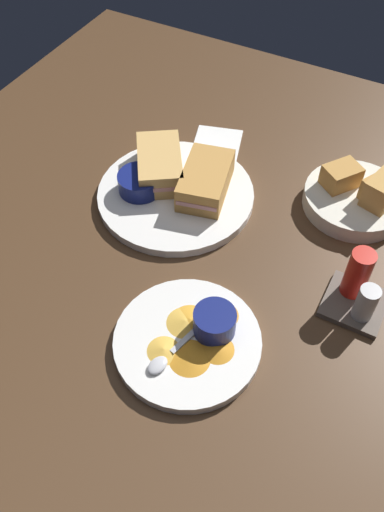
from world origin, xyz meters
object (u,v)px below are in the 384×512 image
(plate_chips_companion, at_px, (187,342))
(condiment_caddy, at_px, (358,290))
(sandwich_half_near, at_px, (206,180))
(bread_basket_rear, at_px, (358,196))
(spoon_by_gravy_ramekin, at_px, (164,359))
(plate_sandwich_main, at_px, (176,195))
(ramekin_dark_sauce, at_px, (140,181))
(ramekin_light_gravy, at_px, (215,322))
(spoon_by_dark_ramekin, at_px, (173,181))
(sandwich_half_far, at_px, (160,164))

(plate_chips_companion, distance_m, condiment_caddy, 0.26)
(sandwich_half_near, height_order, bread_basket_rear, bread_basket_rear)
(plate_chips_companion, bearing_deg, spoon_by_gravy_ramekin, -14.74)
(bread_basket_rear, height_order, condiment_caddy, condiment_caddy)
(sandwich_half_near, distance_m, spoon_by_gravy_ramekin, 0.34)
(bread_basket_rear, bearing_deg, spoon_by_gravy_ramekin, -18.27)
(plate_sandwich_main, bearing_deg, plate_chips_companion, 32.27)
(plate_sandwich_main, distance_m, ramekin_dark_sauce, 0.07)
(ramekin_light_gravy, height_order, condiment_caddy, condiment_caddy)
(condiment_caddy, bearing_deg, bread_basket_rear, -163.66)
(ramekin_light_gravy, bearing_deg, spoon_by_dark_ramekin, -139.81)
(sandwich_half_near, xyz_separation_m, plate_chips_companion, (0.28, 0.11, -0.03))
(spoon_by_gravy_ramekin, xyz_separation_m, bread_basket_rear, (-0.43, 0.14, 0.01))
(ramekin_dark_sauce, xyz_separation_m, spoon_by_dark_ramekin, (-0.04, 0.04, -0.01))
(sandwich_half_far, height_order, spoon_by_dark_ramekin, sandwich_half_far)
(plate_chips_companion, relative_size, condiment_caddy, 2.22)
(ramekin_dark_sauce, relative_size, spoon_by_dark_ramekin, 0.94)
(condiment_caddy, bearing_deg, ramekin_light_gravy, -47.18)
(ramekin_light_gravy, bearing_deg, sandwich_half_far, -136.74)
(plate_sandwich_main, bearing_deg, ramekin_light_gravy, 40.06)
(sandwich_half_far, bearing_deg, plate_chips_companion, 36.47)
(ramekin_light_gravy, xyz_separation_m, condiment_caddy, (-0.15, 0.16, -0.00))
(plate_chips_companion, height_order, bread_basket_rear, bread_basket_rear)
(plate_sandwich_main, xyz_separation_m, plate_chips_companion, (0.25, 0.16, 0.00))
(ramekin_dark_sauce, xyz_separation_m, bread_basket_rear, (-0.15, 0.35, -0.01))
(ramekin_dark_sauce, xyz_separation_m, ramekin_light_gravy, (0.20, 0.24, 0.00))
(ramekin_dark_sauce, xyz_separation_m, condiment_caddy, (0.05, 0.41, 0.00))
(ramekin_light_gravy, xyz_separation_m, spoon_by_gravy_ramekin, (0.08, -0.04, -0.02))
(plate_sandwich_main, bearing_deg, ramekin_dark_sauce, -67.84)
(spoon_by_dark_ramekin, bearing_deg, plate_sandwich_main, 41.75)
(ramekin_light_gravy, bearing_deg, ramekin_dark_sauce, -129.07)
(spoon_by_dark_ramekin, bearing_deg, ramekin_dark_sauce, -45.61)
(spoon_by_gravy_ramekin, distance_m, bread_basket_rear, 0.45)
(sandwich_half_near, bearing_deg, plate_chips_companion, 22.28)
(sandwich_half_near, distance_m, sandwich_half_far, 0.09)
(plate_chips_companion, distance_m, bread_basket_rear, 0.40)
(plate_chips_companion, height_order, ramekin_light_gravy, ramekin_light_gravy)
(plate_sandwich_main, relative_size, bread_basket_rear, 1.56)
(ramekin_dark_sauce, bearing_deg, spoon_by_gravy_ramekin, 36.87)
(plate_chips_companion, height_order, spoon_by_gravy_ramekin, spoon_by_gravy_ramekin)
(plate_chips_companion, relative_size, ramekin_light_gravy, 3.46)
(plate_sandwich_main, height_order, plate_chips_companion, same)
(sandwich_half_far, xyz_separation_m, condiment_caddy, (0.10, 0.39, -0.01))
(condiment_caddy, bearing_deg, sandwich_half_far, -103.77)
(ramekin_light_gravy, bearing_deg, condiment_caddy, 132.82)
(condiment_caddy, bearing_deg, plate_sandwich_main, -101.57)
(sandwich_half_far, distance_m, bread_basket_rear, 0.35)
(sandwich_half_near, xyz_separation_m, ramekin_light_gravy, (0.25, 0.14, -0.00))
(ramekin_light_gravy, distance_m, condiment_caddy, 0.22)
(plate_chips_companion, relative_size, bread_basket_rear, 1.19)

